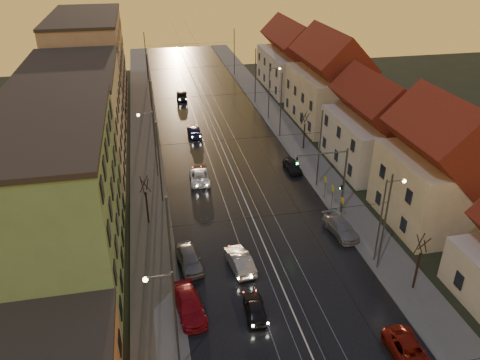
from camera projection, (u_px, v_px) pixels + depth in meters
road at (218, 138)px, 65.09m from camera, size 16.00×120.00×0.04m
sidewalk_left at (145, 143)px, 63.26m from camera, size 4.00×120.00×0.15m
sidewalk_right at (287, 132)px, 66.86m from camera, size 4.00×120.00×0.15m
tram_rail_0 at (202, 139)px, 64.67m from camera, size 0.06×120.00×0.03m
tram_rail_1 at (213, 138)px, 64.93m from camera, size 0.06×120.00×0.03m
tram_rail_2 at (224, 137)px, 65.21m from camera, size 0.06×120.00×0.03m
tram_rail_3 at (234, 137)px, 65.46m from camera, size 0.06×120.00×0.03m
apartment_left_1 at (49, 205)px, 36.40m from camera, size 10.00×18.00×13.00m
apartment_left_2 at (76, 122)px, 53.95m from camera, size 10.00×20.00×12.00m
apartment_left_3 at (90, 63)px, 74.26m from camera, size 10.00×24.00×14.00m
house_right_1 at (438, 171)px, 43.96m from camera, size 8.67×10.20×10.80m
house_right_2 at (375, 129)px, 55.59m from camera, size 9.18×12.24×9.20m
house_right_3 at (329, 84)px, 68.04m from camera, size 9.18×14.28×11.50m
house_right_4 at (292, 60)px, 83.98m from camera, size 9.18×16.32×10.00m
catenary_pole_l_1 at (170, 250)px, 34.61m from camera, size 0.16×0.16×9.00m
catenary_pole_r_1 at (385, 224)px, 37.70m from camera, size 0.16×0.16×9.00m
catenary_pole_l_2 at (159, 163)px, 47.59m from camera, size 0.16×0.16×9.00m
catenary_pole_r_2 at (319, 149)px, 50.69m from camera, size 0.16×0.16×9.00m
catenary_pole_l_3 at (153, 114)px, 60.58m from camera, size 0.16×0.16×9.00m
catenary_pole_r_3 at (281, 105)px, 63.67m from camera, size 0.16×0.16×9.00m
catenary_pole_l_4 at (149, 82)px, 73.57m from camera, size 0.16×0.16×9.00m
catenary_pole_r_4 at (255, 76)px, 76.66m from camera, size 0.16×0.16×9.00m
catenary_pole_l_5 at (146, 56)px, 89.15m from camera, size 0.16×0.16×9.00m
catenary_pole_r_5 at (234, 52)px, 92.24m from camera, size 0.16×0.16×9.00m
street_lamp_0 at (170, 313)px, 28.28m from camera, size 1.75×0.32×8.00m
street_lamp_1 at (385, 213)px, 38.48m from camera, size 1.75×0.32×8.00m
street_lamp_2 at (152, 138)px, 52.52m from camera, size 1.75×0.32×8.00m
street_lamp_3 at (271, 88)px, 69.64m from camera, size 1.75×0.32×8.00m
traffic_light_mast at (335, 174)px, 45.33m from camera, size 5.30×0.32×7.20m
bare_tree_0 at (147, 202)px, 44.78m from camera, size 1.09×1.09×5.11m
bare_tree_1 at (418, 264)px, 36.33m from camera, size 1.09×1.09×5.11m
bare_tree_2 at (304, 132)px, 60.61m from camera, size 1.09×1.09×5.11m
driving_car_0 at (255, 308)px, 34.68m from camera, size 1.68×3.66×1.22m
driving_car_1 at (240, 260)px, 39.53m from camera, size 2.17×4.70×1.49m
driving_car_2 at (199, 176)px, 53.45m from camera, size 2.38×4.78×1.30m
driving_car_3 at (194, 131)px, 65.68m from camera, size 1.79×4.38×1.27m
driving_car_4 at (182, 95)px, 79.97m from camera, size 2.13×4.60×1.52m
parked_left_2 at (189, 306)px, 34.79m from camera, size 2.46×4.90×1.37m
parked_left_3 at (189, 259)px, 39.74m from camera, size 2.30×4.65×1.52m
parked_right_0 at (409, 353)px, 30.98m from camera, size 2.24×4.66×1.28m
parked_right_1 at (341, 227)px, 44.10m from camera, size 2.53×4.91×1.36m
parked_right_2 at (292, 166)px, 55.85m from camera, size 1.68×3.86×1.29m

